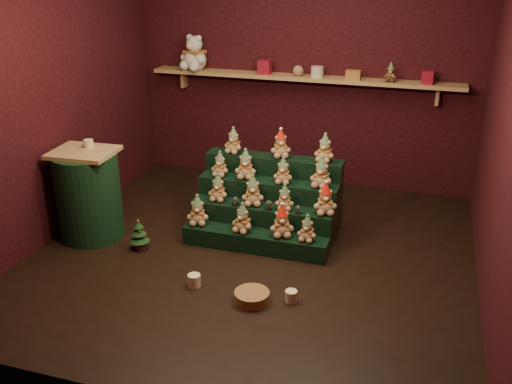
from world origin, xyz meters
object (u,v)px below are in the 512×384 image
(mug_left, at_px, (194,280))
(mini_christmas_tree, at_px, (139,234))
(snow_globe_a, at_px, (235,201))
(snow_globe_b, at_px, (269,205))
(snow_globe_c, at_px, (298,209))
(white_bear, at_px, (194,48))
(brown_bear, at_px, (391,73))
(riser_tier_front, at_px, (255,241))
(wicker_basket, at_px, (252,297))
(mug_right, at_px, (291,296))
(side_table, at_px, (89,194))

(mug_left, bearing_deg, mini_christmas_tree, 148.61)
(snow_globe_a, bearing_deg, snow_globe_b, 0.00)
(snow_globe_c, bearing_deg, white_bear, 136.38)
(snow_globe_a, bearing_deg, mug_left, -93.16)
(snow_globe_c, distance_m, mug_left, 1.20)
(brown_bear, bearing_deg, riser_tier_front, -118.30)
(snow_globe_c, height_order, wicker_basket, snow_globe_c)
(white_bear, height_order, brown_bear, white_bear)
(mug_right, xyz_separation_m, wicker_basket, (-0.30, -0.10, -0.01))
(snow_globe_a, xyz_separation_m, snow_globe_c, (0.62, -0.00, -0.00))
(snow_globe_c, xyz_separation_m, mini_christmas_tree, (-1.43, -0.47, -0.25))
(snow_globe_b, xyz_separation_m, snow_globe_c, (0.29, -0.00, -0.01))
(brown_bear, bearing_deg, snow_globe_c, -109.95)
(mug_right, bearing_deg, wicker_basket, -162.48)
(side_table, distance_m, white_bear, 2.27)
(snow_globe_c, height_order, mug_right, snow_globe_c)
(riser_tier_front, bearing_deg, mug_left, -111.09)
(white_bear, bearing_deg, side_table, -80.61)
(snow_globe_b, height_order, side_table, side_table)
(riser_tier_front, height_order, brown_bear, brown_bear)
(mini_christmas_tree, relative_size, brown_bear, 1.59)
(snow_globe_a, height_order, snow_globe_c, snow_globe_a)
(snow_globe_b, distance_m, wicker_basket, 1.08)
(riser_tier_front, distance_m, mug_right, 0.93)
(white_bear, bearing_deg, brown_bear, 19.59)
(snow_globe_a, bearing_deg, side_table, -165.97)
(wicker_basket, height_order, white_bear, white_bear)
(side_table, distance_m, wicker_basket, 2.03)
(side_table, distance_m, mug_left, 1.51)
(snow_globe_a, distance_m, mini_christmas_tree, 0.97)
(snow_globe_b, bearing_deg, mug_right, -63.62)
(riser_tier_front, height_order, snow_globe_a, snow_globe_a)
(riser_tier_front, height_order, snow_globe_b, snow_globe_b)
(snow_globe_c, distance_m, wicker_basket, 1.08)
(riser_tier_front, relative_size, brown_bear, 6.96)
(mug_left, bearing_deg, snow_globe_b, 67.44)
(white_bear, xyz_separation_m, brown_bear, (2.29, 0.00, -0.16))
(side_table, bearing_deg, riser_tier_front, 3.57)
(mug_left, distance_m, white_bear, 3.11)
(mug_right, bearing_deg, riser_tier_front, 125.75)
(riser_tier_front, relative_size, wicker_basket, 4.88)
(side_table, distance_m, mini_christmas_tree, 0.67)
(snow_globe_c, bearing_deg, mug_right, -79.66)
(riser_tier_front, distance_m, wicker_basket, 0.88)
(side_table, bearing_deg, snow_globe_b, 8.40)
(mini_christmas_tree, bearing_deg, mug_right, -15.53)
(riser_tier_front, bearing_deg, brown_bear, 60.34)
(mug_right, bearing_deg, mug_left, -178.83)
(side_table, bearing_deg, mug_right, -17.52)
(riser_tier_front, relative_size, mug_right, 14.03)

